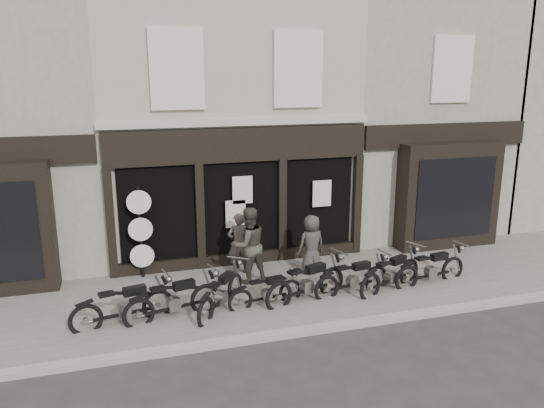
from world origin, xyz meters
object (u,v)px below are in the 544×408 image
object	(u,v)px
motorcycle_7	(431,271)
man_centre	(248,245)
motorcycle_0	(124,309)
motorcycle_5	(353,281)
motorcycle_3	(267,294)
motorcycle_4	(307,286)
motorcycle_6	(391,276)
motorcycle_1	(174,303)
man_right	(311,244)
advert_sign_post	(141,237)
man_left	(239,243)
motorcycle_2	(221,296)

from	to	relation	value
motorcycle_7	man_centre	xyz separation A→B (m)	(-4.43, 1.39, 0.68)
motorcycle_0	motorcycle_5	bearing A→B (deg)	-11.49
motorcycle_0	motorcycle_3	bearing A→B (deg)	-11.86
motorcycle_4	motorcycle_6	xyz separation A→B (m)	(2.21, -0.02, -0.01)
motorcycle_1	man_centre	bearing A→B (deg)	20.76
motorcycle_0	motorcycle_1	distance (m)	1.06
motorcycle_1	man_centre	xyz separation A→B (m)	(2.05, 1.44, 0.67)
motorcycle_0	motorcycle_7	size ratio (longest dim) A/B	1.02
motorcycle_7	man_right	world-z (taller)	man_right
motorcycle_1	advert_sign_post	distance (m)	2.69
motorcycle_6	motorcycle_5	bearing A→B (deg)	153.33
motorcycle_5	man_centre	xyz separation A→B (m)	(-2.26, 1.37, 0.69)
motorcycle_0	man_left	xyz separation A→B (m)	(3.01, 2.10, 0.52)
motorcycle_5	motorcycle_4	bearing A→B (deg)	172.05
motorcycle_6	man_right	distance (m)	2.23
motorcycle_3	man_right	distance (m)	2.36
motorcycle_7	advert_sign_post	bearing A→B (deg)	152.04
motorcycle_0	motorcycle_6	xyz separation A→B (m)	(6.38, 0.01, 0.00)
motorcycle_0	man_right	world-z (taller)	man_right
motorcycle_1	motorcycle_7	distance (m)	6.48
motorcycle_2	motorcycle_7	world-z (taller)	motorcycle_7
man_left	advert_sign_post	size ratio (longest dim) A/B	0.65
motorcycle_2	motorcycle_6	distance (m)	4.25
man_right	motorcycle_6	bearing A→B (deg)	122.30
motorcycle_3	motorcycle_5	xyz separation A→B (m)	(2.19, 0.05, 0.05)
motorcycle_4	motorcycle_7	size ratio (longest dim) A/B	1.03
motorcycle_4	motorcycle_6	bearing A→B (deg)	-18.75
motorcycle_1	motorcycle_5	world-z (taller)	motorcycle_1
man_centre	man_right	xyz separation A→B (m)	(1.75, 0.14, -0.19)
motorcycle_2	motorcycle_4	world-z (taller)	motorcycle_4
man_centre	motorcycle_0	bearing A→B (deg)	13.24
motorcycle_7	man_centre	size ratio (longest dim) A/B	1.11
motorcycle_1	motorcycle_3	distance (m)	2.12
motorcycle_7	man_left	xyz separation A→B (m)	(-4.53, 2.05, 0.53)
motorcycle_6	advert_sign_post	bearing A→B (deg)	133.55
motorcycle_5	motorcycle_7	distance (m)	2.16
motorcycle_2	motorcycle_6	bearing A→B (deg)	-53.18
motorcycle_4	man_left	xyz separation A→B (m)	(-1.16, 2.07, 0.50)
motorcycle_0	motorcycle_1	bearing A→B (deg)	-12.56
motorcycle_1	man_centre	distance (m)	2.60
motorcycle_6	man_left	bearing A→B (deg)	124.86
motorcycle_2	motorcycle_3	size ratio (longest dim) A/B	0.97
motorcycle_4	motorcycle_7	xyz separation A→B (m)	(3.37, 0.02, -0.03)
motorcycle_1	motorcycle_4	bearing A→B (deg)	-13.77
motorcycle_1	motorcycle_7	size ratio (longest dim) A/B	1.01
man_centre	motorcycle_3	bearing A→B (deg)	81.26
motorcycle_2	motorcycle_5	distance (m)	3.24
motorcycle_0	motorcycle_2	bearing A→B (deg)	-9.75
motorcycle_1	motorcycle_4	size ratio (longest dim) A/B	0.98
motorcycle_0	man_centre	distance (m)	3.49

